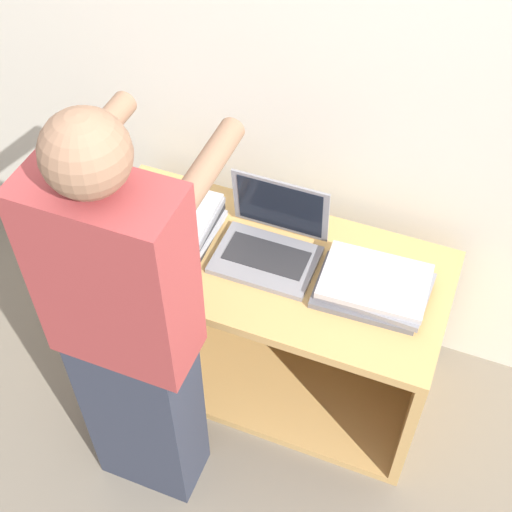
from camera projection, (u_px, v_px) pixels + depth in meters
ground_plane at (236, 429)px, 2.69m from camera, size 12.00×12.00×0.00m
wall_back at (312, 58)px, 2.22m from camera, size 8.00×0.05×2.40m
cart at (271, 307)px, 2.67m from camera, size 1.24×0.58×0.65m
laptop_open at (270, 242)px, 2.38m from camera, size 0.34×0.27×0.26m
laptop_stack_left at (166, 219)px, 2.43m from camera, size 0.36×0.26×0.13m
laptop_stack_right at (373, 286)px, 2.27m from camera, size 0.36×0.26×0.07m
person at (129, 336)px, 2.03m from camera, size 0.40×0.52×1.56m
inventory_tag at (155, 216)px, 2.34m from camera, size 0.06×0.02×0.01m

